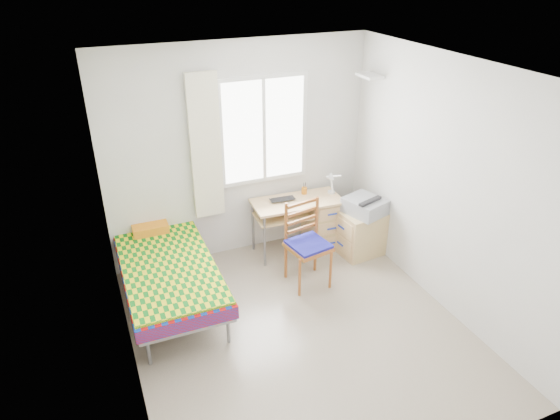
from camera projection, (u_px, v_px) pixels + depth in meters
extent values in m
plane|color=#BCAD93|center=(300.00, 330.00, 5.06)|extent=(3.50, 3.50, 0.00)
plane|color=white|center=(306.00, 70.00, 3.86)|extent=(3.50, 3.50, 0.00)
plane|color=silver|center=(240.00, 153.00, 5.90)|extent=(3.20, 0.00, 3.20)
plane|color=silver|center=(118.00, 255.00, 3.91)|extent=(0.00, 3.50, 3.50)
plane|color=silver|center=(446.00, 189.00, 5.01)|extent=(0.00, 3.50, 3.50)
cube|color=white|center=(264.00, 130.00, 5.87)|extent=(1.10, 0.04, 1.30)
cube|color=white|center=(264.00, 130.00, 5.86)|extent=(1.00, 0.02, 1.20)
cube|color=white|center=(264.00, 131.00, 5.85)|extent=(0.04, 0.02, 1.20)
cube|color=white|center=(206.00, 148.00, 5.62)|extent=(0.35, 0.05, 1.70)
cube|color=white|center=(370.00, 76.00, 5.73)|extent=(0.20, 0.32, 0.03)
cube|color=gray|center=(168.00, 273.00, 5.37)|extent=(0.92, 2.02, 0.06)
cube|color=#A80B0C|center=(167.00, 267.00, 5.33)|extent=(0.96, 2.04, 0.14)
cube|color=yellow|center=(167.00, 262.00, 5.28)|extent=(0.94, 1.92, 0.03)
cube|color=#E4BE77|center=(149.00, 213.00, 6.05)|extent=(0.97, 0.06, 0.55)
cube|color=orange|center=(150.00, 226.00, 5.82)|extent=(0.41, 0.35, 0.10)
cylinder|color=gray|center=(149.00, 351.00, 4.58)|extent=(0.04, 0.04, 0.32)
cylinder|color=gray|center=(185.00, 241.00, 6.32)|extent=(0.04, 0.04, 0.32)
cube|color=#E4BE77|center=(297.00, 202.00, 6.15)|extent=(1.14, 0.57, 0.03)
cube|color=tan|center=(322.00, 221.00, 6.43)|extent=(0.41, 0.51, 0.66)
cube|color=tan|center=(282.00, 215.00, 6.14)|extent=(0.70, 0.50, 0.02)
cylinder|color=gray|center=(265.00, 242.00, 5.96)|extent=(0.03, 0.03, 0.66)
cylinder|color=gray|center=(253.00, 227.00, 6.30)|extent=(0.03, 0.03, 0.66)
cube|color=#955B1C|center=(308.00, 247.00, 5.58)|extent=(0.49, 0.49, 0.04)
cube|color=navy|center=(308.00, 245.00, 5.57)|extent=(0.47, 0.47, 0.04)
cube|color=#955B1C|center=(302.00, 216.00, 5.60)|extent=(0.38, 0.10, 0.43)
cylinder|color=#955B1C|center=(300.00, 278.00, 5.47)|extent=(0.03, 0.03, 0.48)
cylinder|color=#955B1C|center=(316.00, 235.00, 5.80)|extent=(0.04, 0.04, 0.98)
cube|color=tan|center=(360.00, 232.00, 6.26)|extent=(0.57, 0.52, 0.57)
cube|color=#E4BE77|center=(342.00, 227.00, 6.11)|extent=(0.05, 0.43, 0.21)
cube|color=#E4BE77|center=(341.00, 244.00, 6.22)|extent=(0.05, 0.43, 0.21)
cube|color=#A4A6AB|center=(365.00, 206.00, 6.06)|extent=(0.52, 0.56, 0.19)
cube|color=black|center=(365.00, 199.00, 6.02)|extent=(0.41, 0.45, 0.02)
imported|color=black|center=(284.00, 201.00, 6.10)|extent=(0.32, 0.22, 0.02)
cylinder|color=orange|center=(304.00, 191.00, 6.30)|extent=(0.07, 0.07, 0.09)
cylinder|color=white|center=(331.00, 192.00, 6.32)|extent=(0.09, 0.09, 0.03)
cylinder|color=white|center=(332.00, 183.00, 6.26)|extent=(0.02, 0.11, 0.24)
cylinder|color=white|center=(334.00, 176.00, 6.13)|extent=(0.12, 0.22, 0.10)
cone|color=white|center=(332.00, 178.00, 6.01)|extent=(0.13, 0.14, 0.11)
imported|color=gray|center=(284.00, 210.00, 6.13)|extent=(0.17, 0.23, 0.02)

